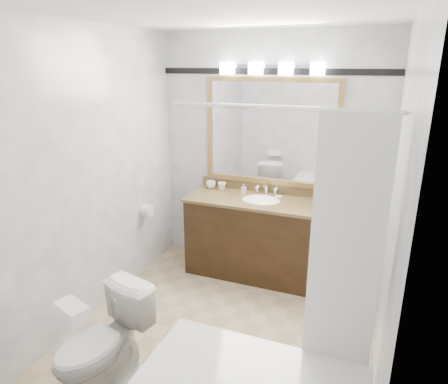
% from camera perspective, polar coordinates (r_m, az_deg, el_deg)
% --- Properties ---
extents(room, '(2.42, 2.62, 2.52)m').
position_cam_1_polar(room, '(3.05, 0.10, 0.17)').
color(room, tan).
rests_on(room, ground).
extents(vanity, '(1.53, 0.58, 0.97)m').
position_cam_1_polar(vanity, '(4.24, 5.14, -6.32)').
color(vanity, black).
rests_on(vanity, ground).
extents(mirror, '(1.40, 0.04, 1.10)m').
position_cam_1_polar(mirror, '(4.18, 6.60, 8.48)').
color(mirror, '#A37D49').
rests_on(mirror, room).
extents(vanity_light_bar, '(1.02, 0.14, 0.12)m').
position_cam_1_polar(vanity_light_bar, '(4.07, 6.72, 17.19)').
color(vanity_light_bar, silver).
rests_on(vanity_light_bar, room).
extents(accent_stripe, '(2.40, 0.01, 0.06)m').
position_cam_1_polar(accent_stripe, '(4.13, 6.95, 16.73)').
color(accent_stripe, black).
rests_on(accent_stripe, room).
extents(tp_roll, '(0.11, 0.12, 0.12)m').
position_cam_1_polar(tp_roll, '(4.28, -10.94, -2.60)').
color(tp_roll, white).
rests_on(tp_roll, room).
extents(toilet, '(0.55, 0.77, 0.71)m').
position_cam_1_polar(toilet, '(3.03, -17.06, -20.03)').
color(toilet, white).
rests_on(toilet, ground).
extents(tissue_box, '(0.25, 0.19, 0.09)m').
position_cam_1_polar(tissue_box, '(2.67, -20.90, -15.64)').
color(tissue_box, white).
rests_on(tissue_box, toilet).
extents(coffee_maker, '(0.20, 0.25, 0.38)m').
position_cam_1_polar(coffee_maker, '(3.92, 14.64, 0.54)').
color(coffee_maker, black).
rests_on(coffee_maker, vanity).
extents(cup_left, '(0.11, 0.11, 0.08)m').
position_cam_1_polar(cup_left, '(4.44, -1.90, 1.09)').
color(cup_left, white).
rests_on(cup_left, vanity).
extents(cup_right, '(0.10, 0.10, 0.08)m').
position_cam_1_polar(cup_right, '(4.38, -0.31, 0.83)').
color(cup_right, white).
rests_on(cup_right, vanity).
extents(soap_bottle_a, '(0.05, 0.05, 0.10)m').
position_cam_1_polar(soap_bottle_a, '(4.26, 2.83, 0.47)').
color(soap_bottle_a, white).
rests_on(soap_bottle_a, vanity).
extents(soap_bar, '(0.08, 0.06, 0.02)m').
position_cam_1_polar(soap_bar, '(4.16, 7.75, -0.71)').
color(soap_bar, beige).
rests_on(soap_bar, vanity).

